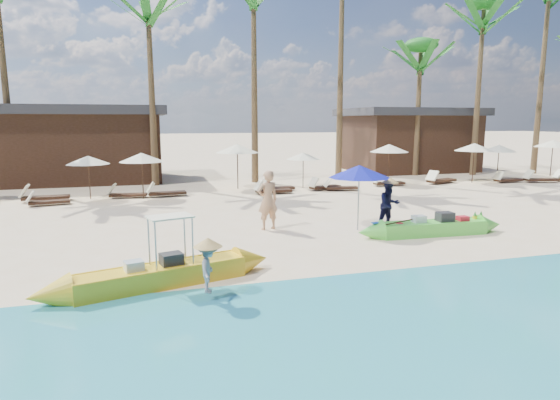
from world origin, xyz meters
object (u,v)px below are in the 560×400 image
object	(u,v)px
yellow_canoe	(162,274)
tourist	(268,200)
green_canoe	(432,227)
blue_umbrella	(359,171)

from	to	relation	value
yellow_canoe	tourist	world-z (taller)	tourist
green_canoe	tourist	size ratio (longest dim) A/B	2.83
blue_umbrella	tourist	bearing A→B (deg)	162.51
yellow_canoe	blue_umbrella	bearing A→B (deg)	14.52
yellow_canoe	blue_umbrella	xyz separation A→B (m)	(6.25, 3.55, 1.65)
green_canoe	tourist	distance (m)	5.17
yellow_canoe	green_canoe	bearing A→B (deg)	0.75
yellow_canoe	blue_umbrella	distance (m)	7.37
green_canoe	tourist	world-z (taller)	tourist
yellow_canoe	blue_umbrella	world-z (taller)	blue_umbrella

